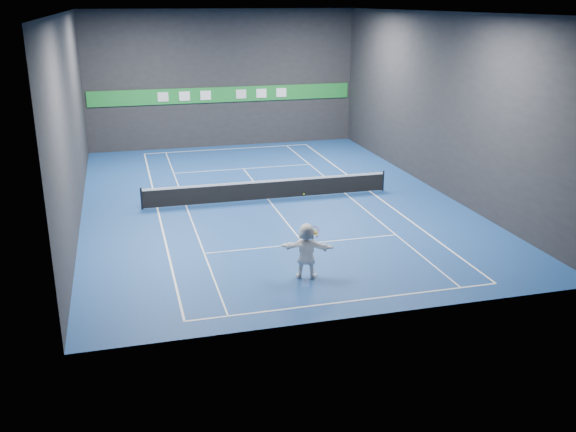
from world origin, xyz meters
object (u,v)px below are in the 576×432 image
object	(u,v)px
tennis_ball	(304,194)
tennis_net	(268,189)
tennis_racket	(315,232)
player	(306,251)

from	to	relation	value
tennis_ball	tennis_net	bearing A→B (deg)	84.51
tennis_ball	tennis_racket	xyz separation A→B (m)	(0.37, -0.14, -1.39)
player	tennis_ball	bearing A→B (deg)	-51.44
tennis_racket	player	bearing A→B (deg)	-171.32
player	tennis_ball	xyz separation A→B (m)	(-0.06, 0.19, 2.06)
player	tennis_ball	size ratio (longest dim) A/B	30.50
player	tennis_racket	distance (m)	0.74
tennis_ball	tennis_net	size ratio (longest dim) A/B	0.01
player	tennis_ball	world-z (taller)	tennis_ball
tennis_racket	tennis_net	bearing A→B (deg)	86.80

